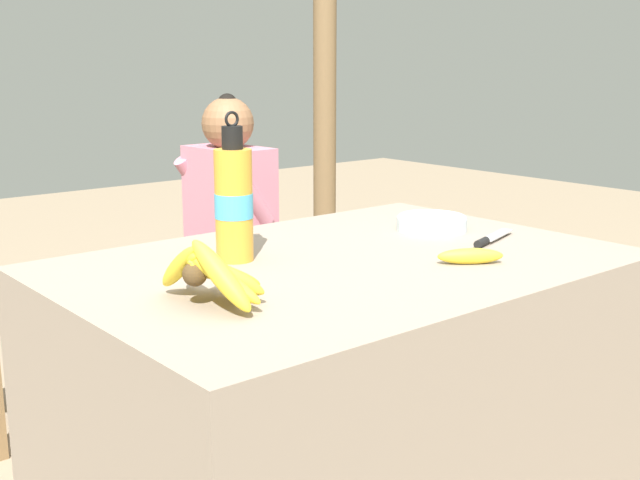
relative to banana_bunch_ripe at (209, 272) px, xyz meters
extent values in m
cube|color=gray|center=(0.41, 0.10, -0.45)|extent=(1.25, 0.87, 0.78)
sphere|color=#4C381E|center=(-0.03, 0.00, 0.00)|extent=(0.05, 0.05, 0.05)
ellipsoid|color=yellow|center=(-0.01, -0.06, 0.01)|extent=(0.08, 0.16, 0.14)
ellipsoid|color=yellow|center=(0.00, -0.05, 0.00)|extent=(0.10, 0.15, 0.10)
ellipsoid|color=yellow|center=(0.02, -0.03, 0.00)|extent=(0.14, 0.11, 0.10)
ellipsoid|color=yellow|center=(0.03, -0.01, -0.01)|extent=(0.16, 0.06, 0.09)
ellipsoid|color=yellow|center=(0.02, 0.01, 0.00)|extent=(0.14, 0.06, 0.10)
ellipsoid|color=yellow|center=(0.02, 0.03, -0.01)|extent=(0.14, 0.11, 0.08)
ellipsoid|color=yellow|center=(0.00, 0.06, 0.00)|extent=(0.10, 0.17, 0.11)
ellipsoid|color=yellow|center=(-0.03, 0.06, 0.00)|extent=(0.03, 0.14, 0.12)
cylinder|color=silver|center=(0.80, 0.18, -0.05)|extent=(0.19, 0.19, 0.03)
torus|color=silver|center=(0.80, 0.18, -0.03)|extent=(0.19, 0.19, 0.02)
cylinder|color=gold|center=(0.22, 0.25, 0.06)|extent=(0.08, 0.08, 0.25)
cylinder|color=#47A8D1|center=(0.22, 0.25, 0.06)|extent=(0.09, 0.09, 0.05)
cylinder|color=black|center=(0.22, 0.25, 0.21)|extent=(0.05, 0.05, 0.05)
torus|color=black|center=(0.22, 0.25, 0.25)|extent=(0.04, 0.01, 0.04)
ellipsoid|color=yellow|center=(0.60, -0.11, -0.04)|extent=(0.14, 0.11, 0.04)
cube|color=#BCBCC1|center=(0.85, 0.01, -0.05)|extent=(0.15, 0.07, 0.00)
cylinder|color=black|center=(0.75, -0.02, -0.05)|extent=(0.06, 0.04, 0.02)
cube|color=brown|center=(0.65, 1.33, -0.41)|extent=(1.61, 0.32, 0.04)
cube|color=brown|center=(1.35, 1.21, -0.64)|extent=(0.06, 0.06, 0.41)
cube|color=brown|center=(1.35, 1.45, -0.64)|extent=(0.06, 0.06, 0.41)
cylinder|color=#232328|center=(0.65, 1.19, -0.62)|extent=(0.09, 0.09, 0.45)
cylinder|color=#232328|center=(0.77, 1.20, -0.39)|extent=(0.30, 0.11, 0.09)
cylinder|color=#232328|center=(0.64, 1.38, -0.62)|extent=(0.09, 0.09, 0.45)
cylinder|color=#232328|center=(0.76, 1.38, -0.39)|extent=(0.30, 0.11, 0.09)
cube|color=#C67589|center=(0.90, 1.30, -0.17)|extent=(0.22, 0.35, 0.46)
cylinder|color=#C67589|center=(0.88, 1.13, -0.10)|extent=(0.20, 0.08, 0.25)
cylinder|color=#C67589|center=(0.86, 1.46, -0.10)|extent=(0.20, 0.08, 0.25)
sphere|color=brown|center=(0.90, 1.30, 0.15)|extent=(0.19, 0.19, 0.19)
sphere|color=black|center=(0.90, 1.30, 0.22)|extent=(0.07, 0.07, 0.07)
sphere|color=#4C381E|center=(0.21, 1.33, -0.34)|extent=(0.04, 0.04, 0.04)
ellipsoid|color=olive|center=(0.20, 1.27, -0.34)|extent=(0.04, 0.15, 0.12)
ellipsoid|color=olive|center=(0.24, 1.28, -0.34)|extent=(0.11, 0.15, 0.09)
ellipsoid|color=olive|center=(0.25, 1.29, -0.34)|extent=(0.13, 0.12, 0.10)
ellipsoid|color=olive|center=(0.26, 1.32, -0.34)|extent=(0.15, 0.07, 0.12)
ellipsoid|color=olive|center=(0.26, 1.34, -0.34)|extent=(0.15, 0.06, 0.08)
ellipsoid|color=olive|center=(0.25, 1.36, -0.34)|extent=(0.15, 0.12, 0.10)
ellipsoid|color=olive|center=(0.24, 1.37, -0.34)|extent=(0.12, 0.14, 0.08)
ellipsoid|color=olive|center=(0.22, 1.38, -0.34)|extent=(0.06, 0.14, 0.09)
cylinder|color=brown|center=(1.78, 1.78, 0.31)|extent=(0.11, 0.11, 2.31)
camera|label=1|loc=(-0.75, -1.22, 0.38)|focal=45.00mm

